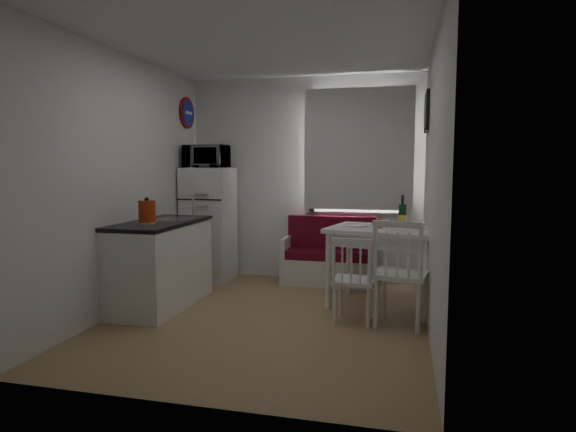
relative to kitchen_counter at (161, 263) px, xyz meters
name	(u,v)px	position (x,y,z in m)	size (l,w,h in m)	color
floor	(267,318)	(1.20, -0.16, -0.46)	(3.00, 3.50, 0.02)	tan
ceiling	(266,42)	(1.20, -0.16, 2.14)	(3.00, 3.50, 0.02)	white
wall_back	(304,179)	(1.20, 1.59, 0.84)	(3.00, 0.02, 2.60)	white
wall_front	(185,196)	(1.20, -1.91, 0.84)	(3.00, 0.02, 2.60)	white
wall_left	(125,183)	(-0.30, -0.16, 0.84)	(0.02, 3.50, 2.60)	white
wall_right	(432,186)	(2.70, -0.16, 0.84)	(0.02, 3.50, 2.60)	white
window	(359,154)	(1.90, 1.56, 1.17)	(1.22, 0.06, 1.47)	white
curtain	(358,149)	(1.90, 1.49, 1.22)	(1.35, 0.02, 1.50)	white
kitchen_counter	(161,263)	(0.00, 0.00, 0.00)	(0.62, 1.32, 1.16)	white
wall_sign	(188,113)	(-0.27, 1.29, 1.69)	(0.40, 0.40, 0.03)	#192696
picture_frame	(426,112)	(2.67, 0.94, 1.59)	(0.04, 0.52, 0.42)	black
bench	(330,262)	(1.58, 1.35, -0.18)	(1.17, 0.45, 0.84)	white
dining_table	(384,237)	(2.27, 0.52, 0.28)	(1.25, 1.00, 0.83)	white
chair_left	(353,271)	(2.02, -0.13, 0.05)	(0.41, 0.39, 0.44)	white
chair_right	(401,262)	(2.45, -0.15, 0.16)	(0.53, 0.51, 0.53)	white
fridge	(209,224)	(0.02, 1.24, 0.27)	(0.58, 0.58, 1.45)	white
microwave	(206,156)	(0.02, 1.19, 1.14)	(0.52, 0.35, 0.29)	white
kettle	(147,212)	(0.05, -0.34, 0.58)	(0.20, 0.20, 0.26)	#BB310F
wine_bottle	(402,211)	(2.45, 0.62, 0.55)	(0.08, 0.08, 0.34)	#133D1E
drinking_glass_orange	(379,224)	(2.22, 0.47, 0.43)	(0.06, 0.06, 0.10)	#C57020
drinking_glass_blue	(393,222)	(2.35, 0.57, 0.43)	(0.06, 0.06, 0.11)	#8BBBED
plate	(356,226)	(1.97, 0.54, 0.39)	(0.26, 0.26, 0.02)	white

